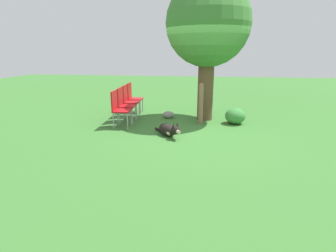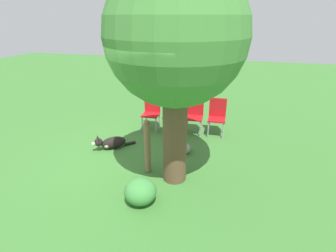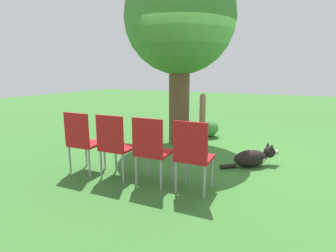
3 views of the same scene
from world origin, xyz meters
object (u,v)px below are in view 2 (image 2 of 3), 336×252
dog (111,143)px  red_chair_1 (173,112)px  oak_tree (176,39)px  red_chair_0 (151,110)px  red_chair_2 (195,113)px  red_chair_3 (217,115)px  fence_post (147,146)px  tennis_ball (145,194)px

dog → red_chair_1: red_chair_1 is taller
oak_tree → red_chair_1: bearing=-165.4°
red_chair_0 → red_chair_2: bearing=91.4°
oak_tree → red_chair_3: oak_tree is taller
red_chair_0 → red_chair_2: size_ratio=1.00×
fence_post → red_chair_1: fence_post is taller
dog → tennis_ball: 2.02m
red_chair_2 → red_chair_3: bearing=91.4°
red_chair_3 → tennis_ball: (2.96, -0.95, -0.51)m
red_chair_0 → dog: bearing=-24.2°
red_chair_0 → red_chair_3: (-0.10, 1.75, 0.00)m
red_chair_0 → tennis_ball: (2.86, 0.80, -0.51)m
dog → red_chair_1: size_ratio=0.88×
red_chair_1 → fence_post: bearing=-1.7°
dog → red_chair_3: red_chair_3 is taller
dog → red_chair_2: (-1.44, 1.73, 0.39)m
red_chair_1 → tennis_ball: (2.89, 0.22, -0.51)m
red_chair_1 → red_chair_0: bearing=-88.6°
tennis_ball → red_chair_1: bearing=-175.7°
red_chair_0 → red_chair_1: size_ratio=1.00×
oak_tree → red_chair_2: 3.04m
dog → red_chair_1: 1.86m
red_chair_3 → tennis_ball: 3.15m
dog → tennis_ball: (1.49, 1.37, -0.11)m
dog → red_chair_0: 1.53m
red_chair_2 → tennis_ball: bearing=-9.1°
red_chair_2 → tennis_ball: 2.99m
fence_post → dog: bearing=-121.8°
fence_post → red_chair_2: bearing=165.0°
oak_tree → red_chair_2: bearing=179.9°
dog → oak_tree: bearing=114.4°
dog → red_chair_0: red_chair_0 is taller
dog → fence_post: (0.72, 1.16, 0.42)m
oak_tree → red_chair_2: oak_tree is taller
red_chair_0 → tennis_ball: 3.01m
fence_post → oak_tree: bearing=79.4°
dog → red_chair_2: red_chair_2 is taller
oak_tree → fence_post: bearing=-100.6°
fence_post → red_chair_2: fence_post is taller
tennis_ball → dog: bearing=-137.4°
dog → fence_post: size_ratio=0.75×
red_chair_3 → tennis_ball: red_chair_3 is taller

